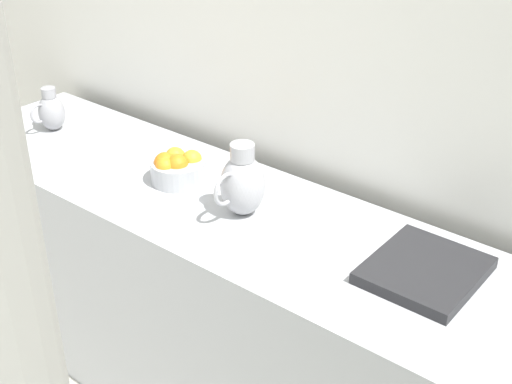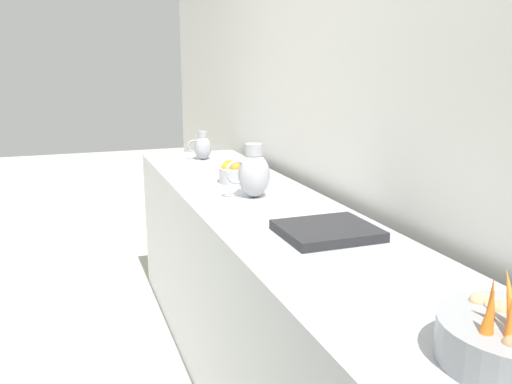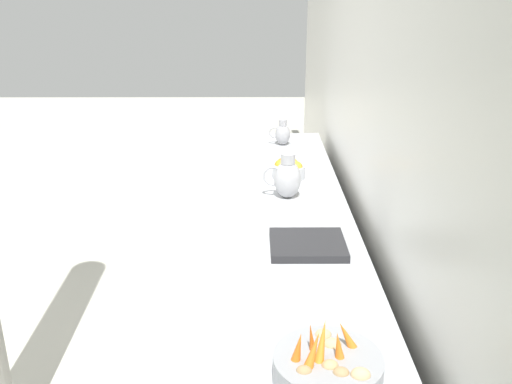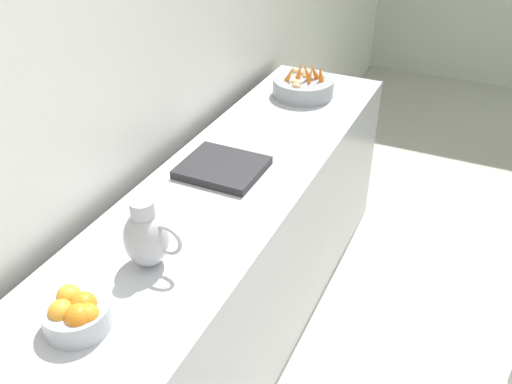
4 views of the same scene
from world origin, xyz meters
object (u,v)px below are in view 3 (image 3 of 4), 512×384
object	(u,v)px
vegetable_colander	(328,368)
metal_pitcher_tall	(287,178)
orange_bowl	(288,169)
metal_pitcher_short	(282,134)

from	to	relation	value
vegetable_colander	metal_pitcher_tall	bearing A→B (deg)	-88.63
vegetable_colander	metal_pitcher_tall	distance (m)	1.55
orange_bowl	metal_pitcher_tall	bearing A→B (deg)	85.29
metal_pitcher_short	metal_pitcher_tall	bearing A→B (deg)	88.56
orange_bowl	metal_pitcher_short	size ratio (longest dim) A/B	1.09
vegetable_colander	orange_bowl	distance (m)	1.88
orange_bowl	metal_pitcher_short	world-z (taller)	metal_pitcher_short
metal_pitcher_short	orange_bowl	bearing A→B (deg)	90.04
orange_bowl	metal_pitcher_tall	distance (m)	0.34
orange_bowl	metal_pitcher_short	xyz separation A→B (m)	(0.00, -0.73, 0.03)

